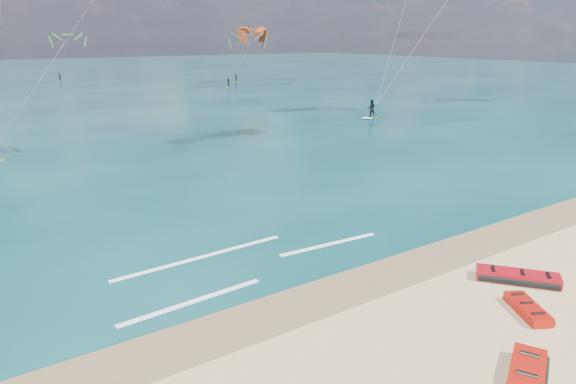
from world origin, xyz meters
The scene contains 7 objects.
ground centered at (0.00, 40.00, 0.00)m, with size 320.00×320.00×0.00m, color tan.
wet_sand_strip centered at (0.00, 3.00, 0.00)m, with size 320.00×2.40×0.01m, color brown.
packed_kite_mid centered at (8.65, -0.06, 0.00)m, with size 3.01×1.18×0.43m, color #A70B13, non-canonical shape.
packed_kite_right centered at (6.91, -1.53, 0.00)m, with size 2.05×0.98×0.36m, color #B01007, non-canonical shape.
kitesurfer_main centered at (-2.53, 27.47, 8.25)m, with size 11.74×8.47×16.22m.
kitesurfer_far centered at (33.57, 29.65, 9.43)m, with size 13.67×5.70×17.66m.
shoreline_foam centered at (0.98, 6.68, 0.04)m, with size 11.66×3.61×0.01m.
Camera 1 is at (-7.43, -9.25, 8.44)m, focal length 32.00 mm.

